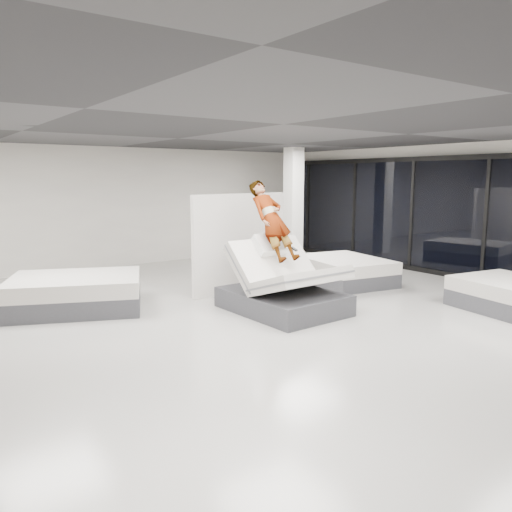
{
  "coord_description": "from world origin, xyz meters",
  "views": [
    {
      "loc": [
        -4.91,
        -6.08,
        2.4
      ],
      "look_at": [
        0.29,
        1.11,
        1.0
      ],
      "focal_mm": 35.0,
      "sensor_mm": 36.0,
      "label": 1
    }
  ],
  "objects_px": {
    "flat_bed_left_far": "(76,293)",
    "column": "(293,207)",
    "hero_bed": "(284,288)",
    "remote": "(294,249)",
    "person": "(272,237)",
    "flat_bed_right_far": "(344,271)",
    "divider_panel": "(240,243)"
  },
  "relations": [
    {
      "from": "flat_bed_left_far",
      "to": "column",
      "type": "distance_m",
      "value": 6.66
    },
    {
      "from": "hero_bed",
      "to": "flat_bed_left_far",
      "type": "distance_m",
      "value": 3.8
    },
    {
      "from": "hero_bed",
      "to": "remote",
      "type": "height_order",
      "value": "hero_bed"
    },
    {
      "from": "hero_bed",
      "to": "column",
      "type": "xyz_separation_m",
      "value": [
        3.37,
        3.76,
        1.17
      ]
    },
    {
      "from": "flat_bed_left_far",
      "to": "column",
      "type": "xyz_separation_m",
      "value": [
        6.38,
        1.45,
        1.29
      ]
    },
    {
      "from": "person",
      "to": "flat_bed_left_far",
      "type": "relative_size",
      "value": 0.61
    },
    {
      "from": "hero_bed",
      "to": "flat_bed_right_far",
      "type": "distance_m",
      "value": 2.91
    },
    {
      "from": "hero_bed",
      "to": "divider_panel",
      "type": "xyz_separation_m",
      "value": [
        0.25,
        1.78,
        0.61
      ]
    },
    {
      "from": "person",
      "to": "remote",
      "type": "relative_size",
      "value": 11.97
    },
    {
      "from": "person",
      "to": "remote",
      "type": "bearing_deg",
      "value": -57.85
    },
    {
      "from": "person",
      "to": "remote",
      "type": "height_order",
      "value": "person"
    },
    {
      "from": "hero_bed",
      "to": "person",
      "type": "distance_m",
      "value": 0.96
    },
    {
      "from": "column",
      "to": "person",
      "type": "bearing_deg",
      "value": -134.54
    },
    {
      "from": "divider_panel",
      "to": "hero_bed",
      "type": "bearing_deg",
      "value": -99.45
    },
    {
      "from": "person",
      "to": "column",
      "type": "xyz_separation_m",
      "value": [
        3.38,
        3.43,
        0.27
      ]
    },
    {
      "from": "person",
      "to": "column",
      "type": "relative_size",
      "value": 0.52
    },
    {
      "from": "hero_bed",
      "to": "column",
      "type": "relative_size",
      "value": 0.67
    },
    {
      "from": "hero_bed",
      "to": "flat_bed_right_far",
      "type": "xyz_separation_m",
      "value": [
        2.69,
        1.11,
        -0.14
      ]
    },
    {
      "from": "divider_panel",
      "to": "remote",
      "type": "bearing_deg",
      "value": -92.38
    },
    {
      "from": "person",
      "to": "flat_bed_left_far",
      "type": "bearing_deg",
      "value": 144.87
    },
    {
      "from": "hero_bed",
      "to": "divider_panel",
      "type": "bearing_deg",
      "value": 82.1
    },
    {
      "from": "hero_bed",
      "to": "remote",
      "type": "xyz_separation_m",
      "value": [
        0.22,
        -0.01,
        0.7
      ]
    },
    {
      "from": "divider_panel",
      "to": "flat_bed_right_far",
      "type": "bearing_deg",
      "value": -16.77
    },
    {
      "from": "person",
      "to": "remote",
      "type": "xyz_separation_m",
      "value": [
        0.23,
        -0.34,
        -0.2
      ]
    },
    {
      "from": "flat_bed_right_far",
      "to": "column",
      "type": "relative_size",
      "value": 0.73
    },
    {
      "from": "remote",
      "to": "column",
      "type": "xyz_separation_m",
      "value": [
        3.15,
        3.78,
        0.47
      ]
    },
    {
      "from": "flat_bed_right_far",
      "to": "flat_bed_left_far",
      "type": "distance_m",
      "value": 5.82
    },
    {
      "from": "person",
      "to": "column",
      "type": "distance_m",
      "value": 4.82
    },
    {
      "from": "flat_bed_right_far",
      "to": "flat_bed_left_far",
      "type": "bearing_deg",
      "value": 168.06
    },
    {
      "from": "flat_bed_right_far",
      "to": "hero_bed",
      "type": "bearing_deg",
      "value": -157.5
    },
    {
      "from": "column",
      "to": "flat_bed_left_far",
      "type": "bearing_deg",
      "value": -167.22
    },
    {
      "from": "hero_bed",
      "to": "flat_bed_left_far",
      "type": "height_order",
      "value": "hero_bed"
    }
  ]
}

